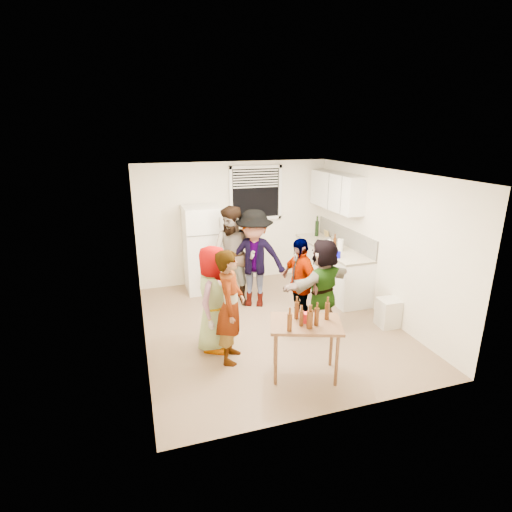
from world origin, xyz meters
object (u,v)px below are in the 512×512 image
object	(u,v)px
red_cup	(306,322)
guest_back_left	(235,302)
kettle	(330,246)
blue_cup	(338,258)
wine_bottle	(316,236)
guest_grey	(215,347)
guest_black	(298,324)
serving_table	(304,374)
beer_bottle_counter	(334,250)
guest_orange	(320,329)
guest_stripe	(231,359)
refrigerator	(203,249)
trash_bin	(388,312)
beer_bottle_table	(301,326)
guest_back_right	(254,304)

from	to	relation	value
red_cup	guest_back_left	world-z (taller)	red_cup
kettle	blue_cup	size ratio (longest dim) A/B	2.17
kettle	wine_bottle	bearing A→B (deg)	86.51
guest_grey	guest_black	xyz separation A→B (m)	(1.47, 0.31, 0.00)
blue_cup	guest_black	size ratio (longest dim) A/B	0.08
serving_table	guest_black	xyz separation A→B (m)	(0.49, 1.34, 0.00)
beer_bottle_counter	red_cup	world-z (taller)	beer_bottle_counter
guest_orange	guest_stripe	bearing A→B (deg)	-6.70
guest_stripe	serving_table	bearing A→B (deg)	-106.10
refrigerator	guest_back_left	distance (m)	1.26
kettle	guest_stripe	xyz separation A→B (m)	(-2.51, -1.95, -0.90)
trash_bin	guest_grey	distance (m)	2.87
serving_table	beer_bottle_table	bearing A→B (deg)	-147.76
red_cup	guest_back_left	distance (m)	2.63
wine_bottle	serving_table	world-z (taller)	wine_bottle
beer_bottle_table	red_cup	distance (m)	0.11
blue_cup	guest_back_right	size ratio (longest dim) A/B	0.07
guest_stripe	beer_bottle_table	bearing A→B (deg)	-111.77
guest_black	guest_back_right	bearing A→B (deg)	-167.65
serving_table	guest_stripe	world-z (taller)	serving_table
trash_bin	guest_back_left	bearing A→B (deg)	142.63
guest_back_left	beer_bottle_counter	bearing A→B (deg)	39.51
serving_table	red_cup	distance (m)	0.76
blue_cup	serving_table	bearing A→B (deg)	-128.09
kettle	guest_back_right	world-z (taller)	kettle
trash_bin	blue_cup	bearing A→B (deg)	111.03
beer_bottle_table	guest_stripe	distance (m)	1.27
kettle	trash_bin	distance (m)	1.88
trash_bin	guest_back_left	xyz separation A→B (m)	(-2.17, 1.66, -0.25)
red_cup	guest_orange	bearing A→B (deg)	54.23
guest_grey	guest_back_left	bearing A→B (deg)	7.43
guest_grey	guest_black	bearing A→B (deg)	-45.78
beer_bottle_counter	blue_cup	bearing A→B (deg)	-109.98
serving_table	guest_stripe	bearing A→B (deg)	141.51
beer_bottle_table	beer_bottle_counter	bearing A→B (deg)	54.05
kettle	guest_grey	distance (m)	3.22
trash_bin	guest_orange	bearing A→B (deg)	168.10
wine_bottle	guest_back_left	bearing A→B (deg)	-156.54
kettle	guest_back_left	world-z (taller)	kettle
guest_orange	wine_bottle	bearing A→B (deg)	-134.92
wine_bottle	guest_back_left	xyz separation A→B (m)	(-2.08, -0.90, -0.90)
guest_orange	trash_bin	bearing A→B (deg)	146.62
guest_back_left	guest_orange	xyz separation A→B (m)	(1.07, -1.43, 0.00)
refrigerator	beer_bottle_counter	size ratio (longest dim) A/B	7.10
kettle	beer_bottle_counter	xyz separation A→B (m)	(-0.05, -0.28, 0.00)
blue_cup	guest_back_right	xyz separation A→B (m)	(-1.45, 0.43, -0.90)
blue_cup	beer_bottle_table	size ratio (longest dim) A/B	0.59
beer_bottle_counter	blue_cup	world-z (taller)	beer_bottle_counter
wine_bottle	guest_stripe	size ratio (longest dim) A/B	0.20
refrigerator	wine_bottle	distance (m)	2.50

